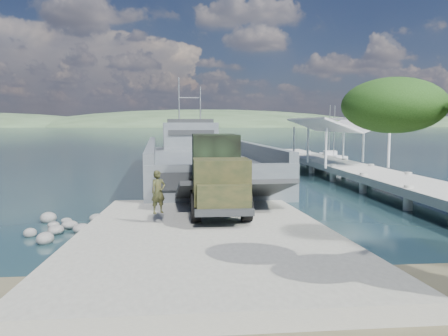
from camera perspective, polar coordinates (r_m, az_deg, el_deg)
ground at (r=19.17m, az=-2.61°, el=-8.51°), size 1400.00×1400.00×0.00m
boat_ramp at (r=18.14m, az=-2.45°, el=-8.53°), size 10.00×18.00×0.50m
shoreline_rocks at (r=20.33m, az=-20.59°, el=-8.05°), size 3.20×5.60×0.90m
distant_headlands at (r=580.80m, az=-0.41°, el=5.39°), size 1000.00×240.00×48.00m
pier at (r=39.95m, az=14.95°, el=1.13°), size 6.40×44.00×6.10m
landing_craft at (r=40.72m, az=-3.33°, el=0.39°), size 11.04×36.79×10.80m
military_truck at (r=21.55m, az=-0.97°, el=-0.60°), size 2.66×7.97×3.68m
soldier at (r=19.02m, az=-8.57°, el=-4.28°), size 0.81×0.74×1.86m
sailboat_near at (r=50.46m, az=14.18°, el=0.70°), size 2.52×5.87×6.92m
sailboat_far at (r=58.51m, az=13.55°, el=1.42°), size 2.89×6.24×7.33m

